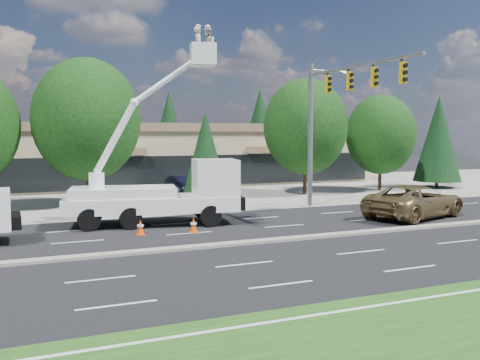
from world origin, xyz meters
name	(u,v)px	position (x,y,z in m)	size (l,w,h in m)	color
ground	(213,247)	(0.00, 0.00, 0.00)	(140.00, 140.00, 0.00)	black
concrete_apron	(121,195)	(0.00, 20.00, 0.01)	(140.00, 22.00, 0.01)	gray
road_median	(213,245)	(0.00, 0.00, 0.06)	(120.00, 0.55, 0.12)	gray
strip_mall	(100,153)	(0.00, 29.97, 2.83)	(50.40, 15.40, 5.50)	tan
tree_front_d	(87,120)	(-3.00, 15.00, 5.51)	(6.79, 6.79, 9.42)	#332114
tree_front_e	(205,152)	(5.00, 15.00, 3.32)	(3.15, 3.15, 6.20)	#332114
tree_front_f	(305,127)	(13.00, 15.00, 5.15)	(6.34, 6.34, 8.80)	#332114
tree_front_g	(381,135)	(20.00, 15.00, 4.54)	(5.59, 5.59, 7.76)	#332114
tree_front_h	(438,139)	(26.00, 15.00, 4.20)	(3.97, 3.97, 7.82)	#332114
tree_back_b	(45,123)	(-4.00, 42.00, 5.78)	(5.47, 5.47, 10.78)	#332114
tree_back_c	(169,129)	(10.00, 42.00, 5.20)	(4.92, 4.92, 9.70)	#332114
tree_back_d	(260,126)	(22.00, 42.00, 5.58)	(5.28, 5.28, 10.40)	#332114
signal_mast	(330,109)	(10.03, 7.04, 6.06)	(2.76, 10.16, 9.00)	gray
bucket_truck	(169,182)	(-0.17, 6.03, 2.15)	(8.99, 4.28, 10.09)	white
traffic_cone_b	(140,227)	(-2.16, 3.77, 0.34)	(0.40, 0.40, 0.70)	#F14607
traffic_cone_c	(194,225)	(0.26, 3.36, 0.34)	(0.40, 0.40, 0.70)	#F14607
minivan	(415,201)	(12.92, 2.80, 0.91)	(3.01, 6.53, 1.81)	olive
parked_car_east	(182,186)	(4.13, 17.76, 0.75)	(1.58, 4.53, 1.49)	black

